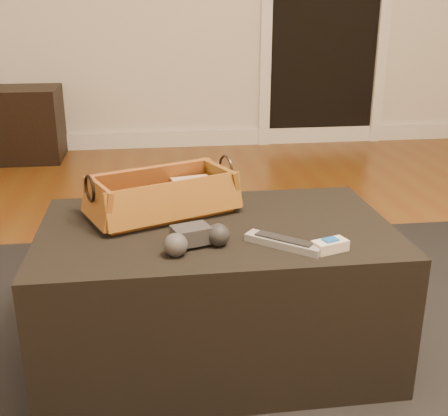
{
  "coord_description": "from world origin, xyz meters",
  "views": [
    {
      "loc": [
        -0.03,
        -1.5,
        1.02
      ],
      "look_at": [
        0.16,
        -0.04,
        0.49
      ],
      "focal_mm": 45.0,
      "sensor_mm": 36.0,
      "label": 1
    }
  ],
  "objects": [
    {
      "name": "floor",
      "position": [
        0.0,
        0.0,
        -0.01
      ],
      "size": [
        5.0,
        5.5,
        0.01
      ],
      "primitive_type": "cube",
      "color": "brown",
      "rests_on": "ground"
    },
    {
      "name": "baseboard",
      "position": [
        0.0,
        2.73,
        0.06
      ],
      "size": [
        5.0,
        0.04,
        0.12
      ],
      "primitive_type": "cube",
      "color": "white",
      "rests_on": "floor"
    },
    {
      "name": "doorway_opening",
      "position": [
        1.3,
        2.73,
        1.02
      ],
      "size": [
        0.82,
        0.02,
        2.0
      ],
      "primitive_type": "cube",
      "color": "black",
      "rests_on": "floor"
    },
    {
      "name": "door_jamb_left",
      "position": [
        0.85,
        2.72,
        1.02
      ],
      "size": [
        0.08,
        0.05,
        2.05
      ],
      "primitive_type": "cube",
      "color": "white",
      "rests_on": "floor"
    },
    {
      "name": "door_jamb_right",
      "position": [
        1.75,
        2.72,
        1.02
      ],
      "size": [
        0.08,
        0.05,
        2.05
      ],
      "primitive_type": "cube",
      "color": "white",
      "rests_on": "floor"
    },
    {
      "name": "area_rug",
      "position": [
        0.14,
        -0.07,
        0.01
      ],
      "size": [
        2.6,
        2.0,
        0.01
      ],
      "primitive_type": "cube",
      "color": "black",
      "rests_on": "floor"
    },
    {
      "name": "ottoman",
      "position": [
        0.14,
        -0.02,
        0.22
      ],
      "size": [
        1.0,
        0.6,
        0.42
      ],
      "primitive_type": "cube",
      "color": "black",
      "rests_on": "area_rug"
    },
    {
      "name": "tv_remote",
      "position": [
        -0.02,
        0.08,
        0.46
      ],
      "size": [
        0.23,
        0.16,
        0.02
      ],
      "primitive_type": "cube",
      "rotation": [
        0.0,
        0.0,
        0.49
      ],
      "color": "black",
      "rests_on": "wicker_basket"
    },
    {
      "name": "cloth_bundle",
      "position": [
        0.09,
        0.17,
        0.48
      ],
      "size": [
        0.14,
        0.11,
        0.07
      ],
      "primitive_type": "cube",
      "rotation": [
        0.0,
        0.0,
        0.21
      ],
      "color": "tan",
      "rests_on": "wicker_basket"
    },
    {
      "name": "wicker_basket",
      "position": [
        -0.0,
        0.1,
        0.48
      ],
      "size": [
        0.49,
        0.37,
        0.15
      ],
      "color": "#905C20",
      "rests_on": "ottoman"
    },
    {
      "name": "game_controller",
      "position": [
        0.07,
        -0.17,
        0.46
      ],
      "size": [
        0.19,
        0.14,
        0.06
      ],
      "color": "#2E2F31",
      "rests_on": "ottoman"
    },
    {
      "name": "silver_remote",
      "position": [
        0.3,
        -0.19,
        0.44
      ],
      "size": [
        0.19,
        0.17,
        0.02
      ],
      "color": "#9C9FA3",
      "rests_on": "ottoman"
    },
    {
      "name": "cream_gadget",
      "position": [
        0.41,
        -0.23,
        0.45
      ],
      "size": [
        0.1,
        0.07,
        0.03
      ],
      "color": "beige",
      "rests_on": "ottoman"
    }
  ]
}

